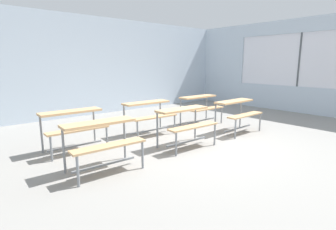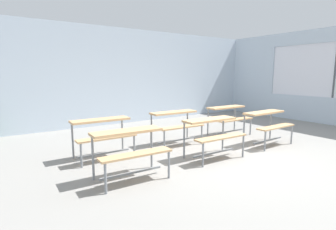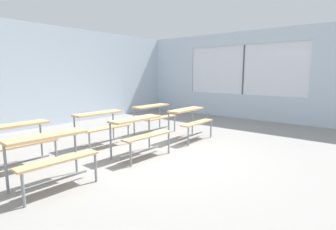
{
  "view_description": "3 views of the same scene",
  "coord_description": "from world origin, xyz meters",
  "px_view_note": "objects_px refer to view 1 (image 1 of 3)",
  "views": [
    {
      "loc": [
        -3.8,
        -3.3,
        1.6
      ],
      "look_at": [
        -0.37,
        0.73,
        0.55
      ],
      "focal_mm": 28.0,
      "sensor_mm": 36.0,
      "label": 1
    },
    {
      "loc": [
        -3.8,
        -3.3,
        1.6
      ],
      "look_at": [
        -0.6,
        1.38,
        0.69
      ],
      "focal_mm": 28.0,
      "sensor_mm": 36.0,
      "label": 2
    },
    {
      "loc": [
        -3.8,
        -3.3,
        1.6
      ],
      "look_at": [
        0.53,
        0.24,
        0.7
      ],
      "focal_mm": 28.0,
      "sensor_mm": 36.0,
      "label": 3
    }
  ],
  "objects_px": {
    "desk_bench_r0c0": "(103,134)",
    "desk_bench_r0c2": "(238,109)",
    "desk_bench_r0c1": "(186,118)",
    "desk_bench_r1c2": "(201,103)",
    "desk_bench_r1c0": "(73,121)",
    "desk_bench_r1c1": "(149,110)"
  },
  "relations": [
    {
      "from": "desk_bench_r1c1",
      "to": "desk_bench_r0c0",
      "type": "bearing_deg",
      "value": -143.34
    },
    {
      "from": "desk_bench_r0c2",
      "to": "desk_bench_r1c2",
      "type": "distance_m",
      "value": 1.14
    },
    {
      "from": "desk_bench_r0c1",
      "to": "desk_bench_r1c1",
      "type": "height_order",
      "value": "same"
    },
    {
      "from": "desk_bench_r0c2",
      "to": "desk_bench_r1c2",
      "type": "xyz_separation_m",
      "value": [
        -0.02,
        1.14,
        0.0
      ]
    },
    {
      "from": "desk_bench_r0c0",
      "to": "desk_bench_r1c2",
      "type": "bearing_deg",
      "value": 20.95
    },
    {
      "from": "desk_bench_r0c0",
      "to": "desk_bench_r1c0",
      "type": "bearing_deg",
      "value": 91.3
    },
    {
      "from": "desk_bench_r0c2",
      "to": "desk_bench_r1c1",
      "type": "bearing_deg",
      "value": 144.66
    },
    {
      "from": "desk_bench_r0c0",
      "to": "desk_bench_r0c2",
      "type": "distance_m",
      "value": 3.43
    },
    {
      "from": "desk_bench_r1c0",
      "to": "desk_bench_r1c2",
      "type": "height_order",
      "value": "same"
    },
    {
      "from": "desk_bench_r0c2",
      "to": "desk_bench_r1c1",
      "type": "xyz_separation_m",
      "value": [
        -1.69,
        1.17,
        0.0
      ]
    },
    {
      "from": "desk_bench_r0c1",
      "to": "desk_bench_r1c0",
      "type": "bearing_deg",
      "value": 148.27
    },
    {
      "from": "desk_bench_r1c0",
      "to": "desk_bench_r1c1",
      "type": "distance_m",
      "value": 1.72
    },
    {
      "from": "desk_bench_r0c0",
      "to": "desk_bench_r0c1",
      "type": "height_order",
      "value": "same"
    },
    {
      "from": "desk_bench_r1c2",
      "to": "desk_bench_r1c1",
      "type": "bearing_deg",
      "value": 179.4
    },
    {
      "from": "desk_bench_r0c1",
      "to": "desk_bench_r1c2",
      "type": "distance_m",
      "value": 2.0
    },
    {
      "from": "desk_bench_r0c0",
      "to": "desk_bench_r1c0",
      "type": "relative_size",
      "value": 1.01
    },
    {
      "from": "desk_bench_r0c0",
      "to": "desk_bench_r1c0",
      "type": "distance_m",
      "value": 1.19
    },
    {
      "from": "desk_bench_r0c2",
      "to": "desk_bench_r1c1",
      "type": "relative_size",
      "value": 0.99
    },
    {
      "from": "desk_bench_r0c0",
      "to": "desk_bench_r0c1",
      "type": "xyz_separation_m",
      "value": [
        1.76,
        0.04,
        0.0
      ]
    },
    {
      "from": "desk_bench_r1c0",
      "to": "desk_bench_r1c2",
      "type": "xyz_separation_m",
      "value": [
        3.39,
        -0.02,
        0.0
      ]
    },
    {
      "from": "desk_bench_r0c1",
      "to": "desk_bench_r1c1",
      "type": "bearing_deg",
      "value": 92.8
    },
    {
      "from": "desk_bench_r1c1",
      "to": "desk_bench_r0c2",
      "type": "bearing_deg",
      "value": -32.7
    }
  ]
}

